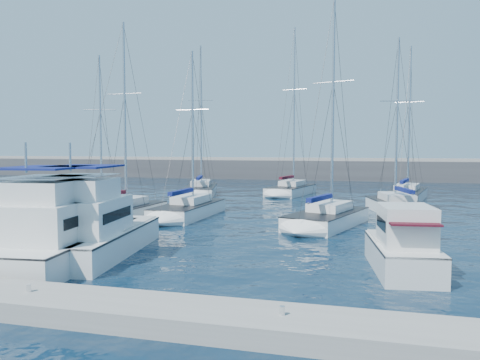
% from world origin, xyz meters
% --- Properties ---
extents(ground, '(220.00, 220.00, 0.00)m').
position_xyz_m(ground, '(0.00, 0.00, 0.00)').
color(ground, black).
rests_on(ground, ground).
extents(breakwater, '(160.00, 6.00, 4.45)m').
position_xyz_m(breakwater, '(0.00, 52.00, 1.05)').
color(breakwater, '#424244').
rests_on(breakwater, ground).
extents(dock, '(40.00, 2.20, 0.60)m').
position_xyz_m(dock, '(0.00, -11.00, 0.30)').
color(dock, gray).
rests_on(dock, ground).
extents(dock_cleat_centre, '(0.16, 0.16, 0.25)m').
position_xyz_m(dock_cleat_centre, '(0.00, -11.00, 0.72)').
color(dock_cleat_centre, silver).
rests_on(dock_cleat_centre, dock).
extents(dock_cleat_near_stbd, '(0.16, 0.16, 0.25)m').
position_xyz_m(dock_cleat_near_stbd, '(8.00, -11.00, 0.72)').
color(dock_cleat_near_stbd, silver).
rests_on(dock_cleat_near_stbd, dock).
extents(motor_yacht_port_inner, '(4.96, 9.82, 4.69)m').
position_xyz_m(motor_yacht_port_inner, '(-3.07, -5.30, 1.13)').
color(motor_yacht_port_inner, silver).
rests_on(motor_yacht_port_inner, ground).
extents(motor_yacht_stbd_inner, '(4.62, 8.95, 4.69)m').
position_xyz_m(motor_yacht_stbd_inner, '(-2.18, -3.92, 1.13)').
color(motor_yacht_stbd_inner, white).
rests_on(motor_yacht_stbd_inner, ground).
extents(motor_yacht_stbd_outer, '(2.97, 5.62, 3.20)m').
position_xyz_m(motor_yacht_stbd_outer, '(11.67, -3.29, 0.94)').
color(motor_yacht_stbd_outer, silver).
rests_on(motor_yacht_stbd_outer, ground).
extents(sailboat_mid_a, '(4.89, 7.68, 13.20)m').
position_xyz_m(sailboat_mid_a, '(-11.48, 11.82, 0.51)').
color(sailboat_mid_a, white).
rests_on(sailboat_mid_a, ground).
extents(sailboat_mid_b, '(3.53, 8.78, 14.18)m').
position_xyz_m(sailboat_mid_b, '(-6.39, 6.12, 0.51)').
color(sailboat_mid_b, silver).
rests_on(sailboat_mid_b, ground).
extents(sailboat_mid_c, '(3.31, 8.21, 12.55)m').
position_xyz_m(sailboat_mid_c, '(-2.37, 9.06, 0.50)').
color(sailboat_mid_c, white).
rests_on(sailboat_mid_c, ground).
extents(sailboat_mid_d, '(5.30, 8.19, 14.94)m').
position_xyz_m(sailboat_mid_d, '(7.85, 7.32, 0.53)').
color(sailboat_mid_d, white).
rests_on(sailboat_mid_d, ground).
extents(sailboat_mid_e, '(4.88, 8.39, 13.87)m').
position_xyz_m(sailboat_mid_e, '(12.69, 14.53, 0.52)').
color(sailboat_mid_e, white).
rests_on(sailboat_mid_e, ground).
extents(sailboat_back_a, '(5.24, 9.48, 16.39)m').
position_xyz_m(sailboat_back_a, '(-6.88, 24.33, 0.53)').
color(sailboat_back_a, silver).
rests_on(sailboat_back_a, ground).
extents(sailboat_back_b, '(4.74, 8.19, 18.25)m').
position_xyz_m(sailboat_back_b, '(2.56, 26.75, 0.57)').
color(sailboat_back_b, silver).
rests_on(sailboat_back_b, ground).
extents(sailboat_back_c, '(4.86, 9.38, 15.20)m').
position_xyz_m(sailboat_back_c, '(14.12, 24.43, 0.52)').
color(sailboat_back_c, white).
rests_on(sailboat_back_c, ground).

